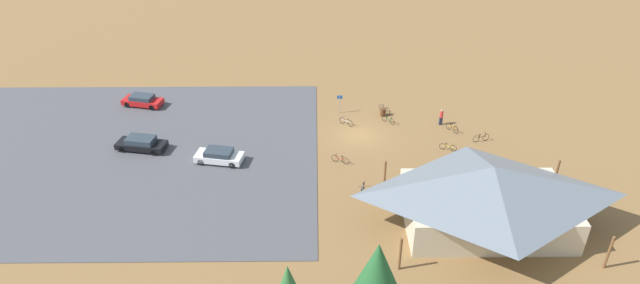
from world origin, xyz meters
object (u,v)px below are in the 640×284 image
object	(u,v)px
bicycle_white_yard_right	(346,122)
bicycle_black_edge_north	(481,138)
pine_mideast	(377,274)
car_black_mid_lot	(141,143)
bicycle_red_front_row	(340,159)
lot_sign	(340,101)
bicycle_blue_back_row	(363,189)
bicycle_yellow_edge_south	(448,147)
car_white_by_curb	(219,156)
bicycle_green_yard_front	(388,120)
car_red_near_entry	(143,100)
trash_bin	(383,112)
bicycle_orange_lone_west	(452,128)
bike_pavilion	(489,193)
visitor_near_lot	(441,117)
bicycle_silver_yard_center	(384,109)

from	to	relation	value
bicycle_white_yard_right	bicycle_black_edge_north	xyz separation A→B (m)	(-13.26, 3.47, 0.01)
pine_mideast	bicycle_white_yard_right	size ratio (longest dim) A/B	5.16
car_black_mid_lot	bicycle_red_front_row	bearing A→B (deg)	172.54
lot_sign	bicycle_red_front_row	bearing A→B (deg)	88.05
lot_sign	pine_mideast	xyz separation A→B (m)	(-0.94, 29.55, 3.53)
bicycle_blue_back_row	bicycle_yellow_edge_south	bearing A→B (deg)	-142.43
pine_mideast	car_white_by_curb	distance (m)	23.81
bicycle_green_yard_front	car_red_near_entry	bearing A→B (deg)	-8.77
bicycle_white_yard_right	bicycle_black_edge_north	world-z (taller)	bicycle_black_edge_north
trash_bin	car_red_near_entry	distance (m)	26.65
pine_mideast	bicycle_red_front_row	world-z (taller)	pine_mideast
car_black_mid_lot	bicycle_yellow_edge_south	bearing A→B (deg)	179.28
bicycle_blue_back_row	car_red_near_entry	size ratio (longest dim) A/B	0.37
bicycle_black_edge_north	car_black_mid_lot	bearing A→B (deg)	2.23
pine_mideast	bicycle_orange_lone_west	xyz separation A→B (m)	(-10.49, -25.38, -4.55)
bike_pavilion	lot_sign	size ratio (longest dim) A/B	6.91
bicycle_green_yard_front	car_white_by_curb	distance (m)	18.31
bicycle_black_edge_north	bicycle_red_front_row	bearing A→B (deg)	15.03
car_red_near_entry	car_black_mid_lot	xyz separation A→B (m)	(-2.37, 9.35, 0.02)
pine_mideast	bicycle_blue_back_row	xyz separation A→B (m)	(-0.45, -14.89, -4.58)
bike_pavilion	bicycle_yellow_edge_south	distance (m)	11.56
bicycle_green_yard_front	car_black_mid_lot	xyz separation A→B (m)	(24.57, 5.19, 0.35)
car_black_mid_lot	bike_pavilion	bearing A→B (deg)	158.99
trash_bin	bicycle_blue_back_row	bearing A→B (deg)	76.87
bicycle_black_edge_north	car_red_near_entry	xyz separation A→B (m)	(35.73, -8.05, 0.30)
trash_bin	car_white_by_curb	world-z (taller)	car_white_by_curb
bike_pavilion	bicycle_black_edge_north	distance (m)	13.55
bicycle_white_yard_right	car_white_by_curb	distance (m)	14.13
trash_bin	car_red_near_entry	size ratio (longest dim) A/B	0.19
bicycle_white_yard_right	visitor_near_lot	world-z (taller)	visitor_near_lot
bicycle_yellow_edge_south	car_black_mid_lot	xyz separation A→B (m)	(29.72, -0.37, 0.36)
lot_sign	visitor_near_lot	bearing A→B (deg)	165.39
trash_bin	car_black_mid_lot	distance (m)	25.10
bicycle_green_yard_front	car_red_near_entry	distance (m)	27.26
bicycle_green_yard_front	bicycle_orange_lone_west	xyz separation A→B (m)	(-6.36, 1.85, 0.03)
bicycle_silver_yard_center	car_black_mid_lot	xyz separation A→B (m)	(24.41, 7.50, 0.32)
bicycle_yellow_edge_south	bicycle_blue_back_row	size ratio (longest dim) A/B	0.93
trash_bin	pine_mideast	size ratio (longest dim) A/B	0.12
bicycle_green_yard_front	bicycle_blue_back_row	size ratio (longest dim) A/B	0.72
bicycle_yellow_edge_south	car_white_by_curb	bearing A→B (deg)	4.99
bicycle_blue_back_row	car_white_by_curb	size ratio (longest dim) A/B	0.37
bicycle_red_front_row	bicycle_black_edge_north	world-z (taller)	bicycle_black_edge_north
bicycle_silver_yard_center	bike_pavilion	bearing A→B (deg)	106.89
bicycle_green_yard_front	bicycle_orange_lone_west	bearing A→B (deg)	163.77
bicycle_orange_lone_west	car_white_by_curb	size ratio (longest dim) A/B	0.31
car_red_near_entry	car_white_by_curb	bearing A→B (deg)	131.34
bicycle_red_front_row	bike_pavilion	bearing A→B (deg)	140.54
lot_sign	car_red_near_entry	bearing A→B (deg)	-4.81
bicycle_silver_yard_center	bicycle_white_yard_right	bearing A→B (deg)	32.34
car_red_near_entry	car_white_by_curb	world-z (taller)	car_white_by_curb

